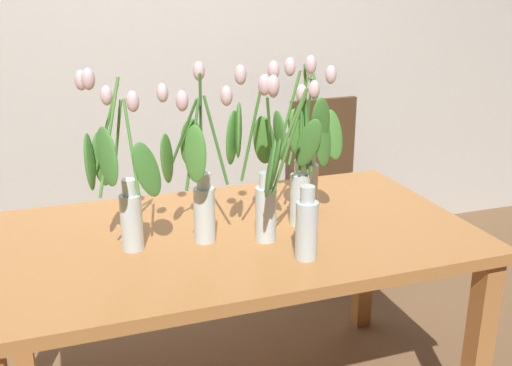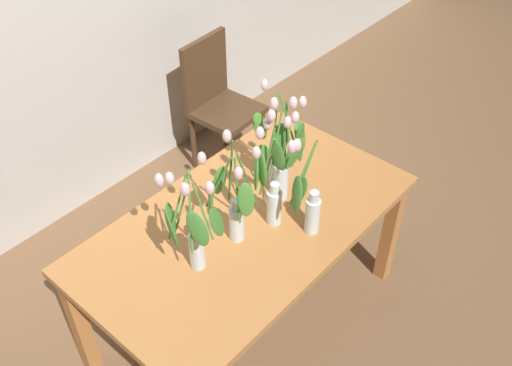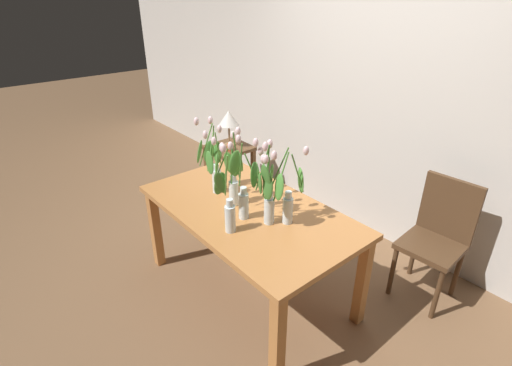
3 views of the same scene
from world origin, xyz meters
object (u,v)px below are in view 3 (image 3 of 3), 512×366
object	(u,v)px
tulip_vase_2	(213,164)
side_table	(229,156)
dining_table	(248,219)
table_lamp	(229,119)
tulip_vase_0	(286,195)
tulip_vase_1	(266,193)
tulip_vase_5	(227,204)
dining_chair	(438,233)
pillar_candle	(230,147)
tulip_vase_3	(232,175)
tulip_vase_4	(245,192)

from	to	relation	value
tulip_vase_2	side_table	distance (m)	1.50
dining_table	tulip_vase_2	distance (m)	0.48
side_table	table_lamp	bearing A→B (deg)	132.74
tulip_vase_0	tulip_vase_1	world-z (taller)	tulip_vase_1
tulip_vase_0	tulip_vase_2	size ratio (longest dim) A/B	0.98
tulip_vase_5	side_table	bearing A→B (deg)	143.75
tulip_vase_2	tulip_vase_5	world-z (taller)	tulip_vase_2
dining_chair	pillar_candle	bearing A→B (deg)	-173.55
tulip_vase_0	tulip_vase_3	bearing A→B (deg)	-164.75
tulip_vase_1	tulip_vase_3	xyz separation A→B (m)	(-0.35, -0.01, -0.01)
dining_chair	pillar_candle	xyz separation A→B (m)	(-2.21, -0.25, 0.06)
tulip_vase_5	dining_chair	world-z (taller)	tulip_vase_5
tulip_vase_0	tulip_vase_4	bearing A→B (deg)	-146.46
tulip_vase_0	table_lamp	size ratio (longest dim) A/B	1.43
tulip_vase_3	tulip_vase_4	size ratio (longest dim) A/B	1.01
dining_chair	tulip_vase_0	bearing A→B (deg)	-120.45
dining_table	dining_chair	distance (m)	1.39
tulip_vase_4	dining_chair	world-z (taller)	tulip_vase_4
tulip_vase_2	dining_chair	bearing A→B (deg)	41.46
side_table	pillar_candle	size ratio (longest dim) A/B	7.33
dining_table	tulip_vase_4	distance (m)	0.30
tulip_vase_0	tulip_vase_4	size ratio (longest dim) A/B	1.01
tulip_vase_1	tulip_vase_3	distance (m)	0.35
dining_table	pillar_candle	bearing A→B (deg)	148.66
dining_table	table_lamp	xyz separation A→B (m)	(-1.44, 0.89, 0.21)
tulip_vase_5	tulip_vase_1	bearing A→B (deg)	62.03
tulip_vase_0	tulip_vase_1	distance (m)	0.13
dining_chair	pillar_candle	world-z (taller)	dining_chair
tulip_vase_0	side_table	size ratio (longest dim) A/B	1.03
tulip_vase_5	side_table	size ratio (longest dim) A/B	1.01
tulip_vase_1	side_table	world-z (taller)	tulip_vase_1
tulip_vase_0	dining_chair	world-z (taller)	tulip_vase_0
tulip_vase_5	dining_chair	xyz separation A→B (m)	(0.77, 1.32, -0.40)
dining_table	tulip_vase_3	bearing A→B (deg)	-158.51
tulip_vase_1	tulip_vase_2	bearing A→B (deg)	-179.99
tulip_vase_2	table_lamp	xyz separation A→B (m)	(-1.08, 0.93, -0.11)
tulip_vase_0	tulip_vase_4	xyz separation A→B (m)	(-0.23, -0.15, -0.02)
tulip_vase_0	tulip_vase_3	world-z (taller)	tulip_vase_3
dining_table	tulip_vase_0	world-z (taller)	tulip_vase_0
tulip_vase_0	pillar_candle	bearing A→B (deg)	155.56
tulip_vase_3	pillar_candle	bearing A→B (deg)	144.70
tulip_vase_2	tulip_vase_0	bearing A→B (deg)	9.38
tulip_vase_3	table_lamp	xyz separation A→B (m)	(-1.32, 0.94, -0.11)
tulip_vase_5	pillar_candle	bearing A→B (deg)	143.47
tulip_vase_0	dining_chair	size ratio (longest dim) A/B	0.61
tulip_vase_1	tulip_vase_2	xyz separation A→B (m)	(-0.59, -0.00, -0.01)
dining_chair	table_lamp	bearing A→B (deg)	-175.81
side_table	tulip_vase_4	bearing A→B (deg)	-32.53
dining_table	tulip_vase_1	bearing A→B (deg)	-10.22
dining_chair	table_lamp	world-z (taller)	table_lamp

